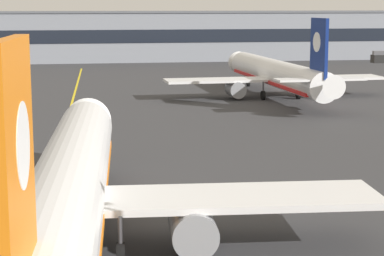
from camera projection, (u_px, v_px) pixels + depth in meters
name	position (u px, v px, depth m)	size (l,w,h in m)	color
taxiway_centreline	(50.00, 181.00, 50.77)	(0.30, 180.00, 0.01)	yellow
airliner_foreground	(67.00, 192.00, 34.93)	(32.25, 41.52, 11.65)	white
airliner_background	(277.00, 74.00, 94.98)	(30.20, 38.97, 10.94)	white
safety_cone_by_nose_gear	(95.00, 179.00, 50.32)	(0.44, 0.44, 0.55)	orange
terminal_building	(103.00, 36.00, 155.69)	(143.38, 12.40, 10.92)	gray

